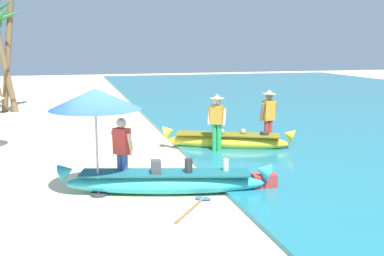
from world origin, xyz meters
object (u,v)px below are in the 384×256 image
cooler_box (264,183)px  person_tourist_customer (122,150)px  paddle (195,205)px  person_vendor_assistant (269,115)px  patio_umbrella_large (95,99)px  person_vendor_hatted (217,120)px  boat_yellow_midground (228,141)px  boat_cyan_foreground (165,182)px

cooler_box → person_tourist_customer: bearing=168.8°
cooler_box → paddle: cooler_box is taller
person_vendor_assistant → patio_umbrella_large: bearing=-149.0°
paddle → person_vendor_hatted: bearing=66.5°
person_tourist_customer → paddle: bearing=-47.7°
person_vendor_hatted → person_tourist_customer: (-3.09, -2.73, -0.12)m
boat_yellow_midground → person_vendor_hatted: size_ratio=2.16×
boat_cyan_foreground → paddle: 1.08m
person_tourist_customer → cooler_box: bearing=-15.6°
patio_umbrella_large → person_tourist_customer: bearing=21.0°
person_tourist_customer → person_vendor_assistant: 5.78m
person_vendor_hatted → paddle: 4.63m
boat_cyan_foreground → person_tourist_customer: 1.19m
boat_cyan_foreground → person_vendor_assistant: size_ratio=2.50×
boat_cyan_foreground → patio_umbrella_large: 2.34m
person_vendor_hatted → boat_cyan_foreground: bearing=-124.9°
boat_cyan_foreground → person_tourist_customer: bearing=152.8°
person_vendor_hatted → person_vendor_assistant: 1.83m
person_vendor_assistant → patio_umbrella_large: patio_umbrella_large is taller
cooler_box → person_vendor_hatted: bearing=93.6°
cooler_box → paddle: 1.85m
boat_cyan_foreground → boat_yellow_midground: boat_cyan_foreground is taller
person_tourist_customer → patio_umbrella_large: patio_umbrella_large is taller
boat_cyan_foreground → boat_yellow_midground: bearing=53.2°
person_vendor_hatted → person_tourist_customer: bearing=-138.6°
patio_umbrella_large → person_vendor_assistant: bearing=31.0°
boat_yellow_midground → cooler_box: size_ratio=7.33×
patio_umbrella_large → paddle: (1.85, -1.20, -2.08)m
person_tourist_customer → patio_umbrella_large: bearing=-159.0°
person_tourist_customer → patio_umbrella_large: 1.31m
person_vendor_hatted → cooler_box: person_vendor_hatted is taller
boat_cyan_foreground → person_vendor_hatted: bearing=55.1°
boat_yellow_midground → patio_umbrella_large: size_ratio=1.68×
person_vendor_assistant → cooler_box: bearing=-115.3°
cooler_box → boat_cyan_foreground: bearing=173.9°
person_vendor_assistant → cooler_box: (-1.85, -3.91, -0.88)m
cooler_box → paddle: size_ratio=0.39×
person_vendor_hatted → patio_umbrella_large: (-3.65, -2.94, 1.05)m
cooler_box → paddle: (-1.76, -0.57, -0.17)m
boat_yellow_midground → person_vendor_hatted: (-0.52, -0.48, 0.77)m
person_vendor_hatted → person_vendor_assistant: size_ratio=0.98×
boat_cyan_foreground → person_tourist_customer: size_ratio=2.80×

